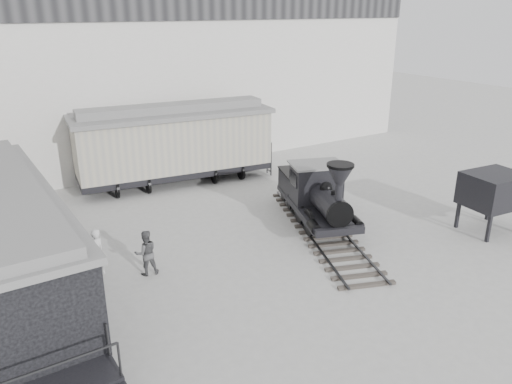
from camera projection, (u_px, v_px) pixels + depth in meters
ground at (331, 271)px, 17.43m from camera, size 90.00×90.00×0.00m
north_wall at (159, 67)px, 27.40m from camera, size 34.00×2.51×11.00m
locomotive at (318, 198)px, 20.73m from camera, size 5.05×9.40×3.27m
boxcar at (174, 142)px, 25.60m from camera, size 10.39×4.34×4.13m
passenger_coach at (10, 240)px, 15.39m from camera, size 3.02×12.98×3.46m
visitor_a at (97, 253)px, 16.86m from camera, size 0.75×0.65×1.73m
visitor_b at (146, 253)px, 16.98m from camera, size 0.86×0.72×1.62m
coal_hopper at (493, 194)px, 20.09m from camera, size 2.42×2.05×2.46m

